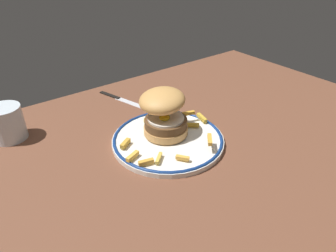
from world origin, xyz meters
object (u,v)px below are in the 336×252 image
(dinner_plate, at_px, (168,139))
(burger, at_px, (164,112))
(water_glass, at_px, (8,125))
(knife, at_px, (118,98))

(dinner_plate, distance_m, burger, 0.07)
(dinner_plate, height_order, water_glass, water_glass)
(burger, height_order, water_glass, burger)
(burger, xyz_separation_m, knife, (0.01, 0.26, -0.07))
(knife, bearing_deg, water_glass, -174.02)
(dinner_plate, bearing_deg, burger, 75.10)
(dinner_plate, relative_size, water_glass, 3.16)
(water_glass, bearing_deg, dinner_plate, -40.04)
(burger, distance_m, knife, 0.27)
(dinner_plate, height_order, burger, burger)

